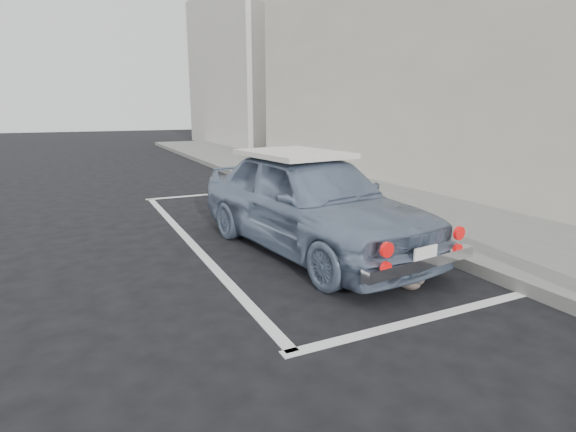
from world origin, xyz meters
name	(u,v)px	position (x,y,z in m)	size (l,w,h in m)	color
ground	(352,308)	(0.00, 0.00, 0.00)	(80.00, 80.00, 0.00)	black
sidewalk	(446,222)	(3.20, 2.00, 0.07)	(2.80, 40.00, 0.15)	slate
shop_building	(499,35)	(6.33, 4.00, 3.49)	(3.50, 18.00, 7.00)	beige
building_far	(244,68)	(6.35, 20.00, 4.00)	(3.50, 10.00, 8.00)	beige
pline_rear	(427,318)	(0.50, -0.50, 0.00)	(3.00, 0.12, 0.01)	silver
pline_front	(213,194)	(0.50, 6.50, 0.00)	(3.00, 0.12, 0.01)	silver
pline_side	(189,241)	(-0.90, 3.00, 0.00)	(0.12, 7.00, 0.01)	silver
retro_coupe	(310,200)	(0.53, 1.87, 0.70)	(2.13, 4.22, 1.38)	slate
cat	(410,280)	(0.82, 0.12, 0.10)	(0.27, 0.41, 0.23)	#6B5F52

